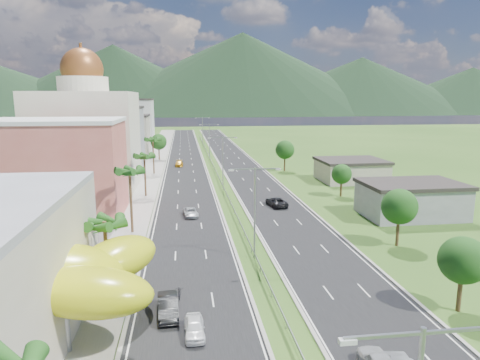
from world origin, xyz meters
name	(u,v)px	position (x,y,z in m)	size (l,w,h in m)	color
ground	(271,296)	(0.00, 0.00, 0.00)	(500.00, 500.00, 0.00)	#2D5119
road_left	(186,162)	(-7.50, 90.00, 0.02)	(11.00, 260.00, 0.04)	black
road_right	(235,161)	(7.50, 90.00, 0.02)	(11.00, 260.00, 0.04)	black
sidewalk_left	(153,162)	(-17.00, 90.00, 0.06)	(7.00, 260.00, 0.12)	gray
median_guardrail	(215,169)	(0.00, 71.99, 0.62)	(0.10, 216.06, 0.76)	gray
streetlight_median_b	(255,203)	(0.00, 10.00, 6.75)	(6.04, 0.25, 11.00)	gray
streetlight_median_c	(223,157)	(0.00, 50.00, 6.75)	(6.04, 0.25, 11.00)	gray
streetlight_median_d	(209,137)	(0.00, 95.00, 6.75)	(6.04, 0.25, 11.00)	gray
streetlight_median_e	(203,128)	(0.00, 140.00, 6.75)	(6.04, 0.25, 11.00)	gray
lime_canopy	(34,276)	(-20.00, -4.00, 4.99)	(18.00, 15.00, 7.40)	#B2B812
pink_shophouse	(56,171)	(-28.00, 32.00, 7.50)	(20.00, 15.00, 15.00)	#BD574D
domed_building	(86,134)	(-28.00, 55.00, 11.35)	(20.00, 20.00, 28.70)	beige
midrise_grey	(112,139)	(-27.00, 80.00, 8.00)	(16.00, 15.00, 16.00)	gray
midrise_beige	(123,137)	(-27.00, 102.00, 6.50)	(16.00, 15.00, 13.00)	#A29885
midrise_white	(131,125)	(-27.00, 125.00, 9.00)	(16.00, 15.00, 18.00)	silver
shed_near	(411,201)	(28.00, 25.00, 2.50)	(15.00, 10.00, 5.00)	gray
shed_far	(351,171)	(30.00, 55.00, 2.20)	(14.00, 12.00, 4.40)	#A29885
palm_tree_b	(105,226)	(-15.50, 2.00, 7.06)	(3.60, 3.60, 8.10)	#47301C
palm_tree_c	(130,174)	(-15.50, 22.00, 8.50)	(3.60, 3.60, 9.60)	#47301C
palm_tree_d	(144,158)	(-15.50, 45.00, 7.54)	(3.60, 3.60, 8.60)	#47301C
palm_tree_e	(153,141)	(-15.50, 70.00, 8.31)	(3.60, 3.60, 9.40)	#47301C
leafy_tree_lfar	(159,142)	(-15.50, 95.00, 5.58)	(4.90, 4.90, 8.05)	#47301C
leafy_tree_ra	(463,260)	(16.00, -5.00, 4.78)	(4.20, 4.20, 6.90)	#47301C
leafy_tree_rb	(399,207)	(19.00, 12.00, 5.18)	(4.55, 4.55, 7.47)	#47301C
leafy_tree_rc	(342,174)	(22.00, 40.00, 4.37)	(3.85, 3.85, 6.33)	#47301C
leafy_tree_rd	(285,150)	(18.00, 70.00, 5.58)	(4.90, 4.90, 8.05)	#47301C
mountain_ridge	(243,115)	(60.00, 450.00, 0.00)	(860.00, 140.00, 90.00)	black
car_white_near_left	(194,327)	(-7.53, -5.94, 0.71)	(1.58, 3.93, 1.34)	white
car_dark_left	(168,306)	(-9.75, -2.37, 0.86)	(1.73, 4.97, 1.64)	black
car_silver_mid_left	(190,212)	(-7.18, 29.44, 0.69)	(2.15, 4.66, 1.30)	#AEB2B6
car_yellow_far_left	(179,164)	(-9.33, 81.42, 0.79)	(2.11, 5.19, 1.51)	#C88D17
car_dark_far_right	(276,202)	(7.94, 34.07, 0.82)	(2.59, 5.62, 1.56)	black
motorcycle	(179,290)	(-8.77, 1.06, 0.72)	(0.64, 2.12, 1.36)	black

